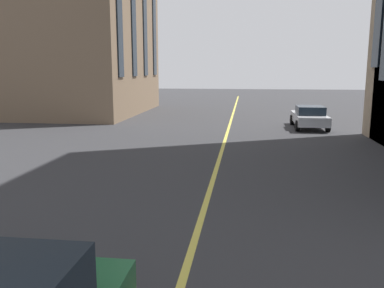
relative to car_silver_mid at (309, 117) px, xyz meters
name	(u,v)px	position (x,y,z in m)	size (l,w,h in m)	color
lane_centre_line	(217,166)	(-10.71, 4.90, -0.70)	(80.00, 0.16, 0.01)	#D8C64C
car_silver_mid	(309,117)	(0.00, 0.00, 0.00)	(4.40, 1.95, 1.37)	#B7BABF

